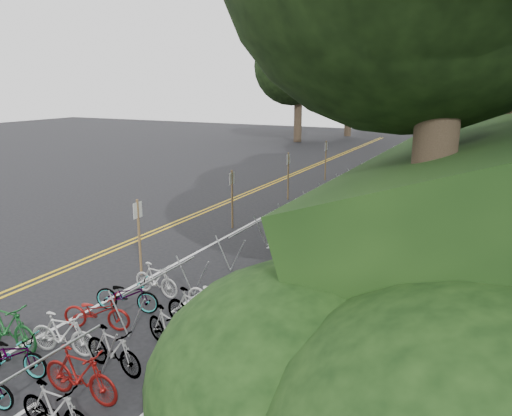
# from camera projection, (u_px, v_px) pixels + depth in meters

# --- Properties ---
(road_markings) EXTENTS (7.47, 80.00, 0.01)m
(road_markings) POSITION_uv_depth(u_px,v_px,m) (222.00, 233.00, 20.50)
(road_markings) COLOR gold
(road_markings) RESTS_ON ground
(red_curb) EXTENTS (0.25, 28.00, 0.10)m
(red_curb) POSITION_uv_depth(u_px,v_px,m) (356.00, 236.00, 19.93)
(red_curb) COLOR maroon
(red_curb) RESTS_ON ground
(bike_rack_front) EXTENTS (1.13, 3.02, 1.15)m
(bike_rack_front) POSITION_uv_depth(u_px,v_px,m) (41.00, 375.00, 9.07)
(bike_rack_front) COLOR #96989D
(bike_rack_front) RESTS_ON ground
(bike_racks_rest) EXTENTS (1.14, 23.00, 1.17)m
(bike_racks_rest) POSITION_uv_depth(u_px,v_px,m) (303.00, 204.00, 21.78)
(bike_racks_rest) COLOR #96989D
(bike_racks_rest) RESTS_ON ground
(signposts_rest) EXTENTS (0.08, 18.40, 2.50)m
(signposts_rest) POSITION_uv_depth(u_px,v_px,m) (263.00, 183.00, 23.55)
(signposts_rest) COLOR brown
(signposts_rest) RESTS_ON ground
(bike_front) EXTENTS (0.55, 1.91, 1.15)m
(bike_front) POSITION_uv_depth(u_px,v_px,m) (7.00, 326.00, 11.48)
(bike_front) COLOR #144C1E
(bike_front) RESTS_ON ground
(bike_valet) EXTENTS (3.28, 8.61, 1.10)m
(bike_valet) POSITION_uv_depth(u_px,v_px,m) (91.00, 340.00, 11.02)
(bike_valet) COLOR #144C1E
(bike_valet) RESTS_ON ground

